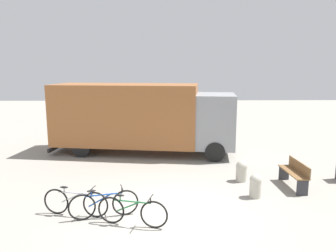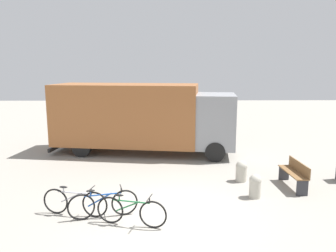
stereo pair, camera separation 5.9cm
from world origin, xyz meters
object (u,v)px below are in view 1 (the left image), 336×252
bollard_far_bench (241,170)px  park_bench (295,173)px  bicycle_near (75,202)px  bicycle_far (132,211)px  delivery_truck (141,116)px  bicycle_middle (104,204)px  bollard_near_bench (256,185)px

bollard_far_bench → park_bench: bearing=-21.0°
bicycle_near → bicycle_far: bearing=-9.2°
park_bench → bollard_far_bench: park_bench is taller
delivery_truck → bicycle_middle: size_ratio=4.76×
bicycle_near → park_bench: bearing=28.3°
bollard_far_bench → delivery_truck: bearing=132.8°
bicycle_near → bicycle_far: (1.50, -0.58, 0.00)m
bicycle_near → bicycle_middle: bearing=1.5°
bicycle_middle → bicycle_far: bearing=-45.1°
bicycle_middle → bicycle_far: same height
bicycle_middle → bollard_far_bench: size_ratio=2.43×
bicycle_near → bollard_far_bench: 5.50m
bollard_far_bench → bicycle_middle: bearing=-147.4°
bicycle_middle → bollard_far_bench: bearing=18.0°
bicycle_middle → bollard_near_bench: (4.22, 1.25, 0.01)m
bicycle_near → bicycle_far: size_ratio=1.01×
park_bench → bollard_near_bench: 1.69m
bicycle_near → bicycle_middle: 0.76m
bicycle_middle → bicycle_far: (0.75, -0.44, 0.00)m
delivery_truck → bicycle_near: bearing=-93.5°
bollard_near_bench → bollard_far_bench: bearing=93.1°
delivery_truck → bicycle_near: 6.64m
park_bench → bicycle_near: park_bench is taller
bicycle_far → bollard_far_bench: (3.39, 3.09, 0.01)m
bicycle_far → bollard_far_bench: bicycle_far is taller
park_bench → bollard_far_bench: (-1.56, 0.60, -0.10)m
delivery_truck → park_bench: delivery_truck is taller
delivery_truck → bicycle_middle: (-0.57, -6.51, -1.31)m
delivery_truck → park_bench: bearing=-32.7°
bicycle_near → bollard_near_bench: bearing=24.5°
delivery_truck → bicycle_near: delivery_truck is taller
bicycle_far → bicycle_near: bearing=173.2°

